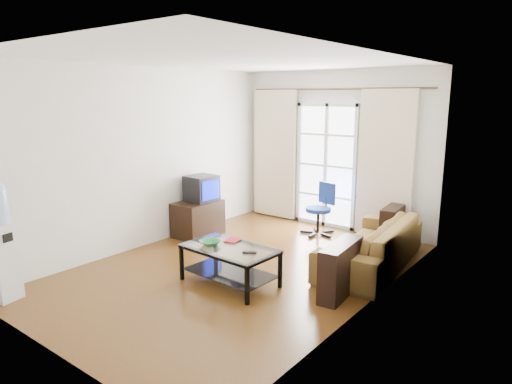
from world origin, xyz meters
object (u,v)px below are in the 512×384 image
crt_tv (201,188)px  tv_stand (198,218)px  sofa (371,244)px  task_chair (319,219)px  coffee_table (230,260)px

crt_tv → tv_stand: bearing=-89.5°
sofa → task_chair: size_ratio=2.58×
coffee_table → tv_stand: bearing=145.3°
sofa → task_chair: 1.54m
tv_stand → task_chair: (1.56, 1.28, -0.03)m
coffee_table → tv_stand: tv_stand is taller
tv_stand → crt_tv: size_ratio=1.60×
sofa → coffee_table: size_ratio=1.88×
sofa → crt_tv: crt_tv is taller
coffee_table → tv_stand: 2.10m
coffee_table → tv_stand: size_ratio=1.51×
tv_stand → task_chair: bearing=39.1°
tv_stand → task_chair: 2.02m
crt_tv → task_chair: crt_tv is taller
sofa → tv_stand: bearing=-86.7°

